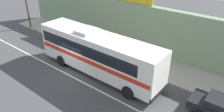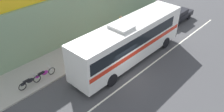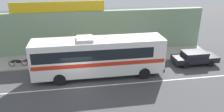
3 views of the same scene
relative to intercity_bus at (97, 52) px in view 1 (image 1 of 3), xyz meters
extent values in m
plane|color=#444447|center=(-1.90, -1.07, -2.07)|extent=(70.00, 70.00, 0.00)
cube|color=#A8A399|center=(-1.90, 4.13, -2.00)|extent=(30.00, 3.60, 0.14)
cube|color=gray|center=(-1.90, 6.28, 0.33)|extent=(30.00, 0.70, 4.80)
cube|color=silver|center=(-1.90, -1.87, -2.06)|extent=(30.00, 0.14, 0.01)
cube|color=white|center=(0.08, 0.00, -0.07)|extent=(11.66, 2.49, 3.10)
cube|color=black|center=(-0.38, 0.00, 0.48)|extent=(10.26, 2.51, 0.96)
cube|color=red|center=(0.08, 0.00, -0.37)|extent=(11.42, 2.51, 0.36)
cube|color=black|center=(5.88, 0.00, 0.38)|extent=(0.04, 2.24, 1.40)
cube|color=black|center=(5.87, 0.00, -1.44)|extent=(0.12, 2.49, 0.36)
cube|color=silver|center=(-1.08, 0.00, 1.60)|extent=(1.40, 1.74, 0.24)
cylinder|color=black|center=(4.05, 1.16, -1.55)|extent=(1.04, 0.32, 1.04)
cylinder|color=black|center=(4.05, -1.16, -1.55)|extent=(1.04, 0.32, 1.04)
cylinder|color=black|center=(-3.41, 1.16, -1.55)|extent=(1.04, 0.32, 1.04)
cylinder|color=black|center=(-3.41, -1.16, -1.55)|extent=(1.04, 0.32, 1.04)
cylinder|color=black|center=(8.78, 1.87, -1.76)|extent=(0.62, 0.20, 0.62)
torus|color=black|center=(-5.80, 3.09, -1.62)|extent=(0.62, 0.06, 0.62)
torus|color=black|center=(-7.11, 3.09, -1.62)|extent=(0.62, 0.06, 0.62)
cylinder|color=silver|center=(-5.88, 3.09, -1.32)|extent=(0.34, 0.04, 0.65)
cylinder|color=silver|center=(-5.98, 3.09, -1.00)|extent=(0.03, 0.56, 0.03)
ellipsoid|color=#991E8C|center=(-6.39, 3.09, -1.44)|extent=(0.56, 0.22, 0.34)
cube|color=black|center=(-6.69, 3.09, -1.32)|extent=(0.52, 0.20, 0.10)
ellipsoid|color=#991E8C|center=(-7.05, 3.09, -1.48)|extent=(0.36, 0.14, 0.16)
torus|color=black|center=(-7.10, 3.08, -1.62)|extent=(0.62, 0.06, 0.62)
torus|color=black|center=(-8.30, 3.08, -1.62)|extent=(0.62, 0.06, 0.62)
cylinder|color=silver|center=(-7.18, 3.08, -1.32)|extent=(0.34, 0.04, 0.65)
cylinder|color=silver|center=(-7.28, 3.08, -1.00)|extent=(0.03, 0.56, 0.03)
ellipsoid|color=black|center=(-7.64, 3.08, -1.44)|extent=(0.56, 0.22, 0.34)
cube|color=black|center=(-7.92, 3.08, -1.32)|extent=(0.52, 0.20, 0.10)
ellipsoid|color=black|center=(-8.24, 3.08, -1.48)|extent=(0.36, 0.14, 0.16)
cylinder|color=navy|center=(3.59, 4.11, -1.52)|extent=(0.13, 0.13, 0.82)
cylinder|color=navy|center=(3.59, 3.93, -1.52)|extent=(0.13, 0.13, 0.82)
cylinder|color=gold|center=(3.59, 4.02, -0.80)|extent=(0.30, 0.30, 0.61)
sphere|color=tan|center=(3.59, 4.02, -0.35)|extent=(0.22, 0.22, 0.22)
cylinder|color=gold|center=(3.59, 4.22, -0.77)|extent=(0.08, 0.08, 0.56)
cylinder|color=gold|center=(3.59, 3.82, -0.77)|extent=(0.08, 0.08, 0.56)
camera|label=1|loc=(10.95, -11.67, 8.16)|focal=34.53mm
camera|label=2|loc=(-13.04, -10.14, 9.45)|focal=36.66mm
camera|label=3|loc=(-1.70, -18.28, 7.57)|focal=35.59mm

